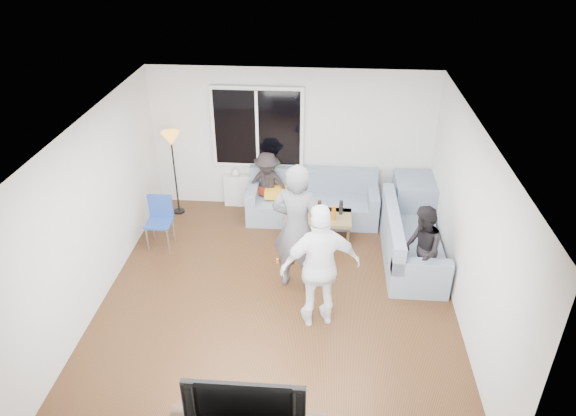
# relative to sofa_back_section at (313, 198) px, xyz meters

# --- Properties ---
(floor) EXTENTS (5.00, 5.50, 0.04)m
(floor) POSITION_rel_sofa_back_section_xyz_m (-0.41, -2.27, -0.45)
(floor) COLOR #56351C
(floor) RESTS_ON ground
(ceiling) EXTENTS (5.00, 5.50, 0.04)m
(ceiling) POSITION_rel_sofa_back_section_xyz_m (-0.41, -2.27, 2.20)
(ceiling) COLOR white
(ceiling) RESTS_ON ground
(wall_back) EXTENTS (5.00, 0.04, 2.60)m
(wall_back) POSITION_rel_sofa_back_section_xyz_m (-0.41, 0.50, 0.88)
(wall_back) COLOR silver
(wall_back) RESTS_ON ground
(wall_front) EXTENTS (5.00, 0.04, 2.60)m
(wall_front) POSITION_rel_sofa_back_section_xyz_m (-0.41, -5.04, 0.88)
(wall_front) COLOR silver
(wall_front) RESTS_ON ground
(wall_left) EXTENTS (0.04, 5.50, 2.60)m
(wall_left) POSITION_rel_sofa_back_section_xyz_m (-2.93, -2.27, 0.88)
(wall_left) COLOR silver
(wall_left) RESTS_ON ground
(wall_right) EXTENTS (0.04, 5.50, 2.60)m
(wall_right) POSITION_rel_sofa_back_section_xyz_m (2.11, -2.27, 0.88)
(wall_right) COLOR silver
(wall_right) RESTS_ON ground
(window_frame) EXTENTS (1.62, 0.06, 1.47)m
(window_frame) POSITION_rel_sofa_back_section_xyz_m (-1.01, 0.42, 1.12)
(window_frame) COLOR white
(window_frame) RESTS_ON wall_back
(window_glass) EXTENTS (1.50, 0.02, 1.35)m
(window_glass) POSITION_rel_sofa_back_section_xyz_m (-1.01, 0.38, 1.12)
(window_glass) COLOR black
(window_glass) RESTS_ON window_frame
(window_mullion) EXTENTS (0.05, 0.03, 1.35)m
(window_mullion) POSITION_rel_sofa_back_section_xyz_m (-1.01, 0.37, 1.12)
(window_mullion) COLOR white
(window_mullion) RESTS_ON window_frame
(radiator) EXTENTS (1.30, 0.12, 0.62)m
(radiator) POSITION_rel_sofa_back_section_xyz_m (-1.01, 0.38, -0.11)
(radiator) COLOR silver
(radiator) RESTS_ON floor
(potted_plant) EXTENTS (0.21, 0.18, 0.35)m
(potted_plant) POSITION_rel_sofa_back_section_xyz_m (-0.70, 0.35, 0.37)
(potted_plant) COLOR #29682A
(potted_plant) RESTS_ON radiator
(vase) EXTENTS (0.18, 0.18, 0.16)m
(vase) POSITION_rel_sofa_back_section_xyz_m (-1.43, 0.35, 0.28)
(vase) COLOR silver
(vase) RESTS_ON radiator
(sofa_back_section) EXTENTS (2.30, 0.85, 0.85)m
(sofa_back_section) POSITION_rel_sofa_back_section_xyz_m (0.00, 0.00, 0.00)
(sofa_back_section) COLOR gray
(sofa_back_section) RESTS_ON floor
(sofa_right_section) EXTENTS (2.00, 0.85, 0.85)m
(sofa_right_section) POSITION_rel_sofa_back_section_xyz_m (1.61, -1.18, 0.00)
(sofa_right_section) COLOR gray
(sofa_right_section) RESTS_ON floor
(sofa_corner) EXTENTS (0.85, 0.85, 0.85)m
(sofa_corner) POSITION_rel_sofa_back_section_xyz_m (1.85, 0.00, 0.00)
(sofa_corner) COLOR gray
(sofa_corner) RESTS_ON floor
(cushion_yellow) EXTENTS (0.38, 0.32, 0.14)m
(cushion_yellow) POSITION_rel_sofa_back_section_xyz_m (-0.65, -0.02, 0.09)
(cushion_yellow) COLOR gold
(cushion_yellow) RESTS_ON sofa_back_section
(cushion_red) EXTENTS (0.46, 0.44, 0.13)m
(cushion_red) POSITION_rel_sofa_back_section_xyz_m (-0.75, 0.06, 0.09)
(cushion_red) COLOR maroon
(cushion_red) RESTS_ON sofa_back_section
(coffee_table) EXTENTS (1.11, 0.62, 0.40)m
(coffee_table) POSITION_rel_sofa_back_section_xyz_m (0.12, -0.58, -0.22)
(coffee_table) COLOR olive
(coffee_table) RESTS_ON floor
(pitcher) EXTENTS (0.17, 0.17, 0.17)m
(pitcher) POSITION_rel_sofa_back_section_xyz_m (0.11, -0.66, 0.06)
(pitcher) COLOR #971B43
(pitcher) RESTS_ON coffee_table
(side_chair) EXTENTS (0.41, 0.41, 0.86)m
(side_chair) POSITION_rel_sofa_back_section_xyz_m (-2.46, -1.08, 0.01)
(side_chair) COLOR #224295
(side_chair) RESTS_ON floor
(floor_lamp) EXTENTS (0.32, 0.32, 1.56)m
(floor_lamp) POSITION_rel_sofa_back_section_xyz_m (-2.46, 0.04, 0.36)
(floor_lamp) COLOR orange
(floor_lamp) RESTS_ON floor
(player_left) EXTENTS (0.79, 0.60, 1.97)m
(player_left) POSITION_rel_sofa_back_section_xyz_m (-0.17, -1.94, 0.56)
(player_left) COLOR #515156
(player_left) RESTS_ON floor
(player_right) EXTENTS (1.13, 0.69, 1.79)m
(player_right) POSITION_rel_sofa_back_section_xyz_m (0.19, -2.71, 0.47)
(player_right) COLOR white
(player_right) RESTS_ON floor
(spectator_right) EXTENTS (0.52, 0.66, 1.34)m
(spectator_right) POSITION_rel_sofa_back_section_xyz_m (1.61, -1.88, 0.25)
(spectator_right) COLOR black
(spectator_right) RESTS_ON floor
(spectator_back) EXTENTS (0.86, 0.56, 1.24)m
(spectator_back) POSITION_rel_sofa_back_section_xyz_m (-0.81, 0.03, 0.20)
(spectator_back) COLOR black
(spectator_back) RESTS_ON floor
(television) EXTENTS (1.17, 0.15, 0.67)m
(television) POSITION_rel_sofa_back_section_xyz_m (-0.47, -4.77, 0.35)
(television) COLOR black
(television) RESTS_ON tv_console
(bottle_c) EXTENTS (0.07, 0.07, 0.21)m
(bottle_c) POSITION_rel_sofa_back_section_xyz_m (0.13, -0.46, 0.08)
(bottle_c) COLOR #341C0B
(bottle_c) RESTS_ON coffee_table
(bottle_b) EXTENTS (0.08, 0.08, 0.26)m
(bottle_b) POSITION_rel_sofa_back_section_xyz_m (0.05, -0.70, 0.11)
(bottle_b) COLOR #35991B
(bottle_b) RESTS_ON coffee_table
(bottle_e) EXTENTS (0.07, 0.07, 0.24)m
(bottle_e) POSITION_rel_sofa_back_section_xyz_m (0.49, -0.49, 0.10)
(bottle_e) COLOR black
(bottle_e) RESTS_ON coffee_table
(bottle_d) EXTENTS (0.07, 0.07, 0.25)m
(bottle_d) POSITION_rel_sofa_back_section_xyz_m (0.37, -0.69, 0.10)
(bottle_d) COLOR orange
(bottle_d) RESTS_ON coffee_table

